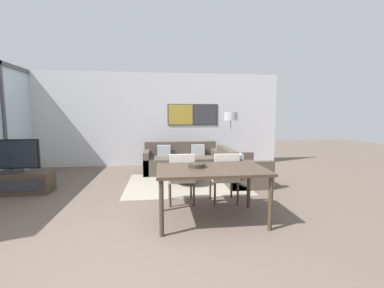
# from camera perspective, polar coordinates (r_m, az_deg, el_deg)

# --- Properties ---
(ground_plane) EXTENTS (24.00, 24.00, 0.00)m
(ground_plane) POSITION_cam_1_polar(r_m,az_deg,el_deg) (3.01, -12.19, -24.58)
(ground_plane) COLOR brown
(wall_back) EXTENTS (7.89, 0.09, 2.80)m
(wall_back) POSITION_cam_1_polar(r_m,az_deg,el_deg) (7.93, -8.73, 5.41)
(wall_back) COLOR silver
(wall_back) RESTS_ON ground_plane
(area_rug) EXTENTS (2.62, 2.07, 0.01)m
(area_rug) POSITION_cam_1_polar(r_m,az_deg,el_deg) (5.86, -1.36, -8.75)
(area_rug) COLOR gray
(area_rug) RESTS_ON ground_plane
(tv_console) EXTENTS (1.45, 0.48, 0.42)m
(tv_console) POSITION_cam_1_polar(r_m,az_deg,el_deg) (6.22, -34.99, -7.09)
(tv_console) COLOR #423326
(tv_console) RESTS_ON ground_plane
(television) EXTENTS (1.07, 0.20, 0.66)m
(television) POSITION_cam_1_polar(r_m,az_deg,el_deg) (6.13, -35.31, -2.22)
(television) COLOR #2D2D33
(television) RESTS_ON tv_console
(sofa_main) EXTENTS (2.00, 0.92, 0.80)m
(sofa_main) POSITION_cam_1_polar(r_m,az_deg,el_deg) (7.02, -2.37, -3.98)
(sofa_main) COLOR #51473D
(sofa_main) RESTS_ON ground_plane
(sofa_side) EXTENTS (0.92, 1.36, 0.80)m
(sofa_side) POSITION_cam_1_polar(r_m,az_deg,el_deg) (6.01, 10.49, -5.88)
(sofa_side) COLOR #51473D
(sofa_side) RESTS_ON ground_plane
(coffee_table) EXTENTS (0.90, 0.90, 0.39)m
(coffee_table) POSITION_cam_1_polar(r_m,az_deg,el_deg) (5.79, -1.37, -5.96)
(coffee_table) COLOR #423326
(coffee_table) RESTS_ON ground_plane
(dining_table) EXTENTS (1.57, 0.98, 0.78)m
(dining_table) POSITION_cam_1_polar(r_m,az_deg,el_deg) (3.76, 4.29, -6.52)
(dining_table) COLOR #423326
(dining_table) RESTS_ON ground_plane
(dining_chair_left) EXTENTS (0.46, 0.46, 0.90)m
(dining_chair_left) POSITION_cam_1_polar(r_m,az_deg,el_deg) (4.44, -2.36, -7.00)
(dining_chair_left) COLOR beige
(dining_chair_left) RESTS_ON ground_plane
(dining_chair_centre) EXTENTS (0.46, 0.46, 0.90)m
(dining_chair_centre) POSITION_cam_1_polar(r_m,az_deg,el_deg) (4.52, 7.31, -6.83)
(dining_chair_centre) COLOR beige
(dining_chair_centre) RESTS_ON ground_plane
(fruit_bowl) EXTENTS (0.25, 0.25, 0.06)m
(fruit_bowl) POSITION_cam_1_polar(r_m,az_deg,el_deg) (3.78, 1.11, -4.69)
(fruit_bowl) COLOR #332D28
(fruit_bowl) RESTS_ON dining_table
(floor_lamp) EXTENTS (0.36, 0.36, 1.62)m
(floor_lamp) POSITION_cam_1_polar(r_m,az_deg,el_deg) (7.08, 8.62, 5.15)
(floor_lamp) COLOR #2D2D33
(floor_lamp) RESTS_ON ground_plane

